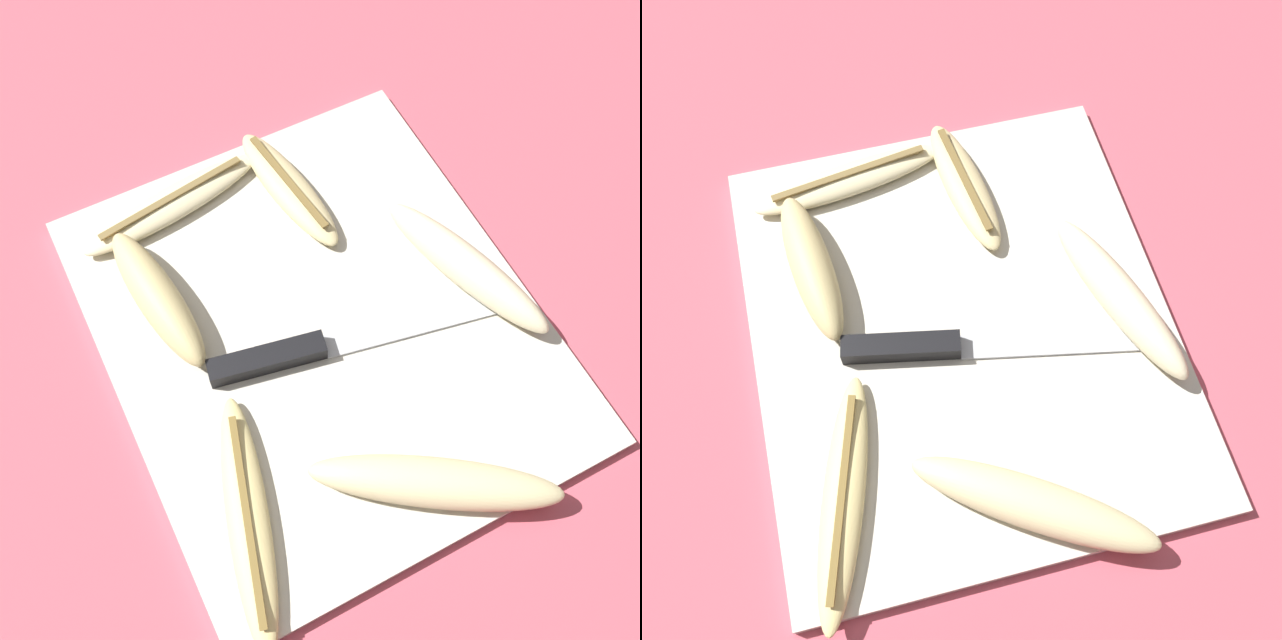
% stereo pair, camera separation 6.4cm
% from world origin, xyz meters
% --- Properties ---
extents(ground_plane, '(4.00, 4.00, 0.00)m').
position_xyz_m(ground_plane, '(0.00, 0.00, 0.00)').
color(ground_plane, '#C65160').
extents(cutting_board, '(0.42, 0.36, 0.01)m').
position_xyz_m(cutting_board, '(0.00, 0.00, 0.01)').
color(cutting_board, beige).
rests_on(cutting_board, ground_plane).
extents(knife, '(0.07, 0.26, 0.02)m').
position_xyz_m(knife, '(0.02, -0.03, 0.02)').
color(knife, black).
rests_on(knife, cutting_board).
extents(banana_golden_short, '(0.20, 0.09, 0.02)m').
position_xyz_m(banana_golden_short, '(0.13, -0.13, 0.02)').
color(banana_golden_short, '#EDD689').
rests_on(banana_golden_short, cutting_board).
extents(banana_mellow_near, '(0.16, 0.06, 0.02)m').
position_xyz_m(banana_mellow_near, '(-0.14, 0.04, 0.02)').
color(banana_mellow_near, beige).
rests_on(banana_mellow_near, cutting_board).
extents(banana_bright_far, '(0.18, 0.09, 0.04)m').
position_xyz_m(banana_bright_far, '(0.02, 0.14, 0.03)').
color(banana_bright_far, beige).
rests_on(banana_bright_far, cutting_board).
extents(banana_cream_curved, '(0.07, 0.19, 0.02)m').
position_xyz_m(banana_cream_curved, '(-0.17, -0.07, 0.02)').
color(banana_cream_curved, beige).
rests_on(banana_cream_curved, cutting_board).
extents(banana_spotted_left, '(0.16, 0.05, 0.04)m').
position_xyz_m(banana_spotted_left, '(-0.08, -0.12, 0.03)').
color(banana_spotted_left, '#DBC684').
rests_on(banana_spotted_left, cutting_board).
extents(banana_soft_right, '(0.14, 0.19, 0.03)m').
position_xyz_m(banana_soft_right, '(0.17, 0.01, 0.03)').
color(banana_soft_right, beige).
rests_on(banana_soft_right, cutting_board).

